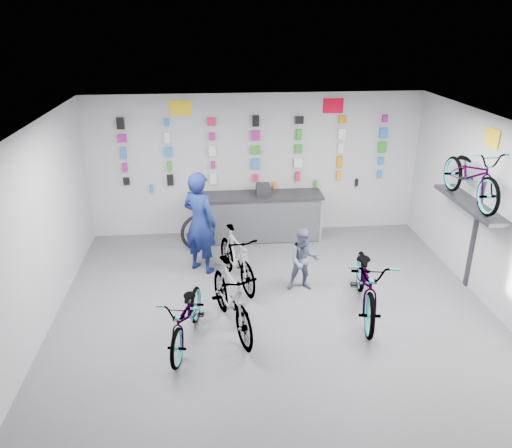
{
  "coord_description": "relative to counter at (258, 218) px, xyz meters",
  "views": [
    {
      "loc": [
        -0.95,
        -6.17,
        4.42
      ],
      "look_at": [
        -0.24,
        1.4,
        1.24
      ],
      "focal_mm": 35.0,
      "sensor_mm": 36.0,
      "label": 1
    }
  ],
  "objects": [
    {
      "name": "floor",
      "position": [
        0.0,
        -3.54,
        -0.49
      ],
      "size": [
        8.0,
        8.0,
        0.0
      ],
      "primitive_type": "plane",
      "color": "#4F4F54",
      "rests_on": "ground"
    },
    {
      "name": "ceiling",
      "position": [
        0.0,
        -3.54,
        2.51
      ],
      "size": [
        8.0,
        8.0,
        0.0
      ],
      "primitive_type": "plane",
      "rotation": [
        3.14,
        0.0,
        0.0
      ],
      "color": "white",
      "rests_on": "wall_back"
    },
    {
      "name": "wall_back",
      "position": [
        0.0,
        0.46,
        1.01
      ],
      "size": [
        7.0,
        0.0,
        7.0
      ],
      "primitive_type": "plane",
      "rotation": [
        1.57,
        0.0,
        0.0
      ],
      "color": "#BCBCBF",
      "rests_on": "floor"
    },
    {
      "name": "wall_left",
      "position": [
        -3.5,
        -3.54,
        1.01
      ],
      "size": [
        0.0,
        8.0,
        8.0
      ],
      "primitive_type": "plane",
      "rotation": [
        1.57,
        0.0,
        1.57
      ],
      "color": "#BCBCBF",
      "rests_on": "floor"
    },
    {
      "name": "counter",
      "position": [
        0.0,
        0.0,
        0.0
      ],
      "size": [
        2.7,
        0.66,
        1.0
      ],
      "color": "black",
      "rests_on": "floor"
    },
    {
      "name": "merch_wall",
      "position": [
        0.03,
        0.39,
        1.34
      ],
      "size": [
        5.57,
        0.08,
        1.57
      ],
      "color": "black",
      "rests_on": "wall_back"
    },
    {
      "name": "wall_bracket",
      "position": [
        3.33,
        -2.34,
        0.98
      ],
      "size": [
        0.39,
        1.9,
        2.0
      ],
      "color": "#333338",
      "rests_on": "wall_right"
    },
    {
      "name": "sign_left",
      "position": [
        -1.5,
        0.44,
        2.23
      ],
      "size": [
        0.42,
        0.02,
        0.3
      ],
      "primitive_type": "cube",
      "color": "yellow",
      "rests_on": "wall_back"
    },
    {
      "name": "sign_right",
      "position": [
        1.6,
        0.44,
        2.23
      ],
      "size": [
        0.42,
        0.02,
        0.3
      ],
      "primitive_type": "cube",
      "color": "red",
      "rests_on": "wall_back"
    },
    {
      "name": "sign_side",
      "position": [
        3.48,
        -2.34,
        2.16
      ],
      "size": [
        0.02,
        0.4,
        0.3
      ],
      "primitive_type": "cube",
      "color": "yellow",
      "rests_on": "wall_right"
    },
    {
      "name": "bike_left",
      "position": [
        -1.36,
        -3.55,
        -0.05
      ],
      "size": [
        0.91,
        1.76,
        0.88
      ],
      "primitive_type": "imported",
      "rotation": [
        0.0,
        0.0,
        -0.2
      ],
      "color": "gray",
      "rests_on": "floor"
    },
    {
      "name": "bike_center",
      "position": [
        -0.71,
        -3.27,
        0.05
      ],
      "size": [
        0.97,
        1.86,
        1.08
      ],
      "primitive_type": "imported",
      "rotation": [
        0.0,
        0.0,
        0.27
      ],
      "color": "gray",
      "rests_on": "floor"
    },
    {
      "name": "bike_right",
      "position": [
        1.44,
        -2.99,
        0.06
      ],
      "size": [
        1.1,
        2.18,
        1.09
      ],
      "primitive_type": "imported",
      "rotation": [
        0.0,
        0.0,
        -0.19
      ],
      "color": "gray",
      "rests_on": "floor"
    },
    {
      "name": "bike_service",
      "position": [
        -0.55,
        -1.88,
        0.02
      ],
      "size": [
        0.96,
        1.75,
        1.01
      ],
      "primitive_type": "imported",
      "rotation": [
        0.0,
        0.0,
        0.3
      ],
      "color": "gray",
      "rests_on": "floor"
    },
    {
      "name": "bike_wall",
      "position": [
        3.25,
        -2.34,
        1.57
      ],
      "size": [
        0.63,
        1.8,
        0.95
      ],
      "primitive_type": "imported",
      "color": "gray",
      "rests_on": "wall_bracket"
    },
    {
      "name": "clerk",
      "position": [
        -1.18,
        -1.3,
        0.47
      ],
      "size": [
        0.83,
        0.79,
        1.91
      ],
      "primitive_type": "imported",
      "rotation": [
        0.0,
        0.0,
        2.47
      ],
      "color": "#0F1A4F",
      "rests_on": "floor"
    },
    {
      "name": "customer",
      "position": [
        0.58,
        -2.2,
        0.08
      ],
      "size": [
        0.57,
        0.46,
        1.13
      ],
      "primitive_type": "imported",
      "rotation": [
        0.0,
        0.0,
        -0.05
      ],
      "color": "#50596C",
      "rests_on": "floor"
    },
    {
      "name": "spare_wheel",
      "position": [
        -1.25,
        -0.37,
        -0.12
      ],
      "size": [
        0.76,
        0.44,
        0.74
      ],
      "rotation": [
        0.0,
        0.0,
        0.35
      ],
      "color": "black",
      "rests_on": "floor"
    },
    {
      "name": "register",
      "position": [
        0.11,
        0.01,
        0.62
      ],
      "size": [
        0.28,
        0.3,
        0.22
      ],
      "primitive_type": "cube",
      "rotation": [
        0.0,
        0.0,
        0.0
      ],
      "color": "black",
      "rests_on": "counter"
    }
  ]
}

